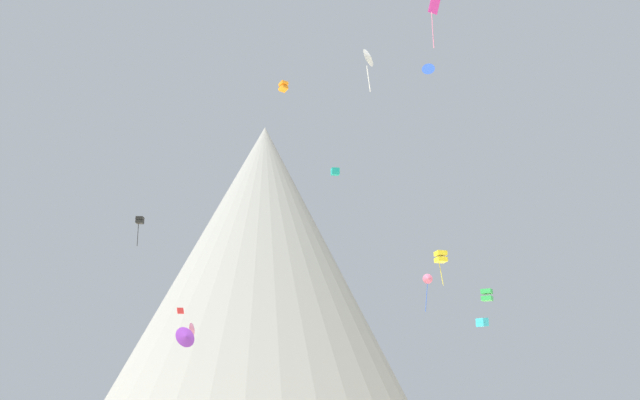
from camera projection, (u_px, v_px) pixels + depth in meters
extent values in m
cone|color=gray|center=(262.00, 262.00, 138.42)|extent=(83.42, 83.42, 58.34)
cone|color=gray|center=(312.00, 318.00, 130.42)|extent=(36.66, 36.66, 34.75)
cube|color=red|center=(180.00, 311.00, 75.57)|extent=(0.82, 0.61, 0.74)
cone|color=pink|center=(193.00, 329.00, 86.54)|extent=(1.12, 1.81, 1.74)
cube|color=#33BCDB|center=(482.00, 324.00, 82.02)|extent=(1.55, 1.54, 0.59)
cube|color=#33BCDB|center=(482.00, 320.00, 82.16)|extent=(1.55, 1.54, 0.59)
cube|color=#D1339E|center=(434.00, 6.00, 65.43)|extent=(1.25, 0.76, 1.55)
cylinder|color=pink|center=(433.00, 30.00, 64.69)|extent=(0.16, 0.17, 3.73)
cube|color=green|center=(487.00, 298.00, 68.33)|extent=(1.40, 1.40, 0.47)
cube|color=green|center=(487.00, 292.00, 68.52)|extent=(1.40, 1.40, 0.47)
cube|color=orange|center=(283.00, 89.00, 75.30)|extent=(1.13, 1.15, 0.56)
cube|color=orange|center=(283.00, 84.00, 75.44)|extent=(1.13, 1.15, 0.56)
cube|color=black|center=(140.00, 222.00, 88.08)|extent=(1.04, 1.03, 0.43)
cube|color=black|center=(140.00, 218.00, 88.20)|extent=(1.04, 1.03, 0.43)
cylinder|color=black|center=(138.00, 235.00, 87.60)|extent=(0.16, 0.44, 3.01)
cone|color=purple|center=(186.00, 337.00, 80.39)|extent=(2.72, 2.38, 2.48)
cone|color=white|center=(370.00, 57.00, 60.51)|extent=(1.57, 1.72, 1.72)
cylinder|color=white|center=(369.00, 79.00, 59.93)|extent=(0.35, 0.09, 2.48)
cube|color=yellow|center=(441.00, 260.00, 89.49)|extent=(1.54, 1.55, 0.65)
cube|color=yellow|center=(441.00, 254.00, 89.71)|extent=(1.54, 1.55, 0.65)
cylinder|color=yellow|center=(441.00, 274.00, 88.98)|extent=(0.38, 0.49, 3.07)
cone|color=#E5668C|center=(428.00, 279.00, 85.69)|extent=(1.28, 0.52, 1.26)
cylinder|color=blue|center=(426.00, 298.00, 85.01)|extent=(0.50, 0.15, 3.51)
cube|color=teal|center=(335.00, 173.00, 90.57)|extent=(1.09, 1.13, 0.57)
cube|color=teal|center=(335.00, 170.00, 90.70)|extent=(1.09, 1.13, 0.57)
cone|color=blue|center=(428.00, 70.00, 67.96)|extent=(1.37, 0.86, 1.31)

